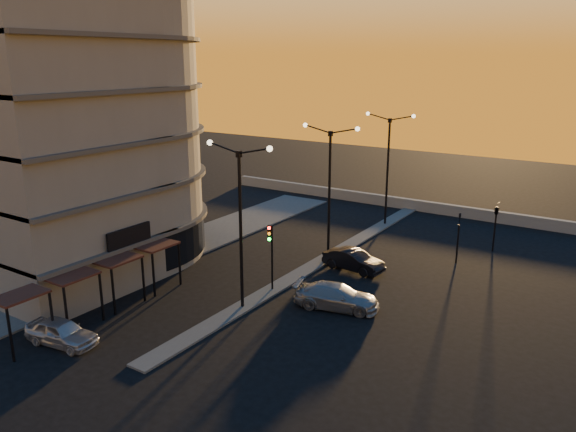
{
  "coord_description": "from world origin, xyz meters",
  "views": [
    {
      "loc": [
        18.35,
        -23.27,
        13.79
      ],
      "look_at": [
        -0.59,
        5.66,
        4.06
      ],
      "focal_mm": 35.0,
      "sensor_mm": 36.0,
      "label": 1
    }
  ],
  "objects_px": {
    "traffic_light_main": "(271,247)",
    "car_sedan": "(353,260)",
    "streetlamp_mid": "(330,182)",
    "car_wagon": "(337,296)",
    "car_hatchback": "(61,332)"
  },
  "relations": [
    {
      "from": "traffic_light_main",
      "to": "car_sedan",
      "type": "xyz_separation_m",
      "value": [
        2.58,
        5.99,
        -2.19
      ]
    },
    {
      "from": "streetlamp_mid",
      "to": "car_wagon",
      "type": "bearing_deg",
      "value": -57.4
    },
    {
      "from": "streetlamp_mid",
      "to": "car_wagon",
      "type": "xyz_separation_m",
      "value": [
        4.5,
        -7.04,
        -4.89
      ]
    },
    {
      "from": "streetlamp_mid",
      "to": "traffic_light_main",
      "type": "distance_m",
      "value": 7.62
    },
    {
      "from": "traffic_light_main",
      "to": "car_hatchback",
      "type": "xyz_separation_m",
      "value": [
        -4.94,
        -11.17,
        -2.23
      ]
    },
    {
      "from": "car_wagon",
      "to": "car_hatchback",
      "type": "bearing_deg",
      "value": 125.62
    },
    {
      "from": "car_hatchback",
      "to": "car_sedan",
      "type": "bearing_deg",
      "value": -32.1
    },
    {
      "from": "traffic_light_main",
      "to": "car_hatchback",
      "type": "distance_m",
      "value": 12.41
    },
    {
      "from": "streetlamp_mid",
      "to": "car_hatchback",
      "type": "distance_m",
      "value": 19.58
    },
    {
      "from": "car_wagon",
      "to": "traffic_light_main",
      "type": "bearing_deg",
      "value": 76.75
    },
    {
      "from": "streetlamp_mid",
      "to": "traffic_light_main",
      "type": "bearing_deg",
      "value": -90.0
    },
    {
      "from": "car_wagon",
      "to": "streetlamp_mid",
      "type": "bearing_deg",
      "value": 18.19
    },
    {
      "from": "streetlamp_mid",
      "to": "car_sedan",
      "type": "distance_m",
      "value": 5.65
    },
    {
      "from": "streetlamp_mid",
      "to": "traffic_light_main",
      "type": "relative_size",
      "value": 2.24
    },
    {
      "from": "car_sedan",
      "to": "traffic_light_main",
      "type": "bearing_deg",
      "value": 162.79
    }
  ]
}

